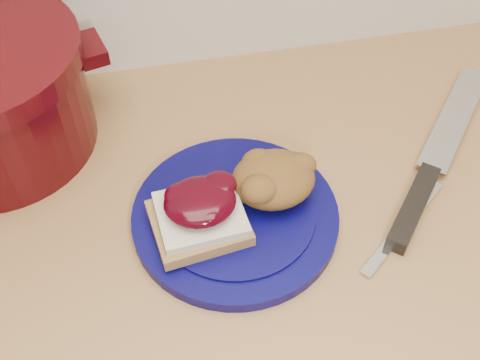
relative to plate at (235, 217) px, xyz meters
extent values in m
cylinder|color=#060441|center=(0.00, 0.00, 0.00)|extent=(0.25, 0.25, 0.02)
cube|color=olive|center=(-0.05, -0.01, 0.02)|extent=(0.12, 0.10, 0.02)
cube|color=beige|center=(-0.04, -0.01, 0.03)|extent=(0.10, 0.09, 0.01)
ellipsoid|color=black|center=(-0.04, -0.01, 0.05)|extent=(0.08, 0.08, 0.02)
ellipsoid|color=brown|center=(0.05, 0.02, 0.04)|extent=(0.10, 0.09, 0.05)
cube|color=black|center=(0.21, -0.03, 0.00)|extent=(0.11, 0.12, 0.02)
cube|color=silver|center=(0.33, 0.10, 0.00)|extent=(0.17, 0.19, 0.00)
cube|color=silver|center=(0.19, -0.05, 0.00)|extent=(0.14, 0.12, 0.00)
cube|color=#380508|center=(-0.14, 0.23, 0.09)|extent=(0.05, 0.07, 0.02)
camera|label=1|loc=(-0.08, -0.42, 0.57)|focal=45.00mm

